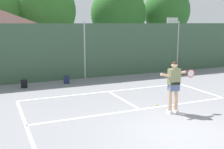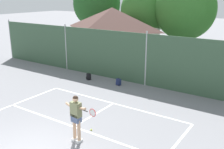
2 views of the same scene
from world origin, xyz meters
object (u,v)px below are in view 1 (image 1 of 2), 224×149
(tennis_ball, at_px, (157,105))
(backpack_black, at_px, (24,84))
(backpack_navy, at_px, (67,80))
(basketball_hoop, at_px, (172,35))
(tennis_player, at_px, (174,82))

(tennis_ball, relative_size, backpack_black, 0.14)
(tennis_ball, xyz_separation_m, backpack_navy, (-2.16, 5.42, 0.16))
(tennis_ball, relative_size, backpack_navy, 0.14)
(basketball_hoop, distance_m, backpack_navy, 9.05)
(backpack_navy, bearing_deg, basketball_hoop, 16.56)
(backpack_black, bearing_deg, backpack_navy, 4.53)
(basketball_hoop, distance_m, backpack_black, 11.17)
(tennis_player, bearing_deg, backpack_navy, 109.45)
(basketball_hoop, height_order, tennis_player, basketball_hoop)
(tennis_player, distance_m, backpack_navy, 6.81)
(basketball_hoop, relative_size, tennis_player, 1.91)
(tennis_ball, bearing_deg, basketball_hoop, 51.66)
(basketball_hoop, distance_m, tennis_player, 10.88)
(tennis_player, bearing_deg, backpack_black, 125.71)
(tennis_player, bearing_deg, tennis_ball, 95.16)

